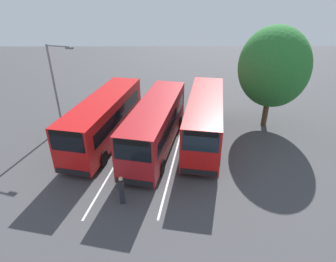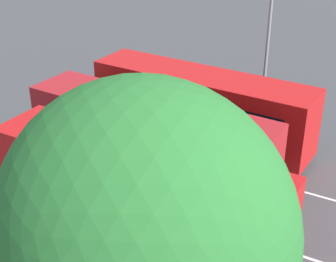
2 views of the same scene
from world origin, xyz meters
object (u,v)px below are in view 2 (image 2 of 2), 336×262
at_px(street_lamp, 266,42).
at_px(depot_tree, 145,233).
at_px(bus_center_left, 148,139).
at_px(bus_center_right, 135,191).
at_px(pedestrian, 42,119).
at_px(bus_far_left, 200,106).

xyz_separation_m(street_lamp, depot_tree, (-0.48, 16.47, 0.98)).
bearing_deg(bus_center_left, street_lamp, -99.43).
distance_m(bus_center_left, bus_center_right, 3.63).
bearing_deg(bus_center_right, depot_tree, 125.99).
distance_m(bus_center_left, depot_tree, 10.03).
height_order(pedestrian, street_lamp, street_lamp).
relative_size(bus_center_left, pedestrian, 5.99).
height_order(bus_center_right, pedestrian, bus_center_right).
bearing_deg(street_lamp, bus_far_left, -10.68).
distance_m(bus_center_right, street_lamp, 11.47).
relative_size(bus_center_left, bus_center_right, 1.00).
height_order(bus_center_right, depot_tree, depot_tree).
bearing_deg(pedestrian, bus_center_right, -46.07).
height_order(bus_far_left, street_lamp, street_lamp).
bearing_deg(bus_center_right, pedestrian, -26.48).
distance_m(bus_center_right, depot_tree, 6.69).
relative_size(bus_center_left, street_lamp, 1.55).
height_order(bus_center_left, bus_center_right, same).
bearing_deg(pedestrian, depot_tree, -57.33).
relative_size(bus_center_right, street_lamp, 1.55).
bearing_deg(pedestrian, bus_center_left, -24.63).
height_order(bus_far_left, bus_center_right, same).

